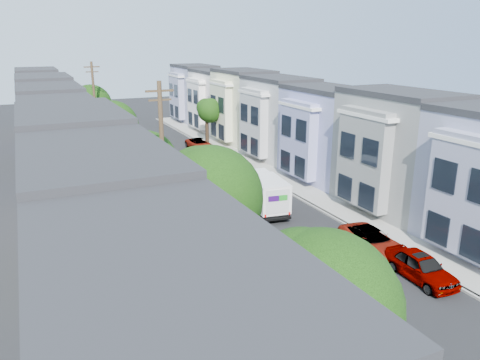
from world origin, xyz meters
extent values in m
plane|color=black|center=(0.00, 0.00, 0.00)|extent=(160.00, 160.00, 0.00)
cube|color=black|center=(0.00, 15.00, 0.01)|extent=(12.00, 70.00, 0.02)
cube|color=gray|center=(-6.05, 15.00, 0.07)|extent=(0.30, 70.00, 0.15)
cube|color=gray|center=(6.05, 15.00, 0.07)|extent=(0.30, 70.00, 0.15)
cube|color=gray|center=(-7.35, 15.00, 0.07)|extent=(2.60, 70.00, 0.15)
cube|color=gray|center=(7.35, 15.00, 0.07)|extent=(2.60, 70.00, 0.15)
cube|color=gold|center=(0.00, 15.00, 0.00)|extent=(0.12, 70.00, 0.01)
cube|color=#9497CB|center=(-11.15, 15.00, 0.00)|extent=(5.00, 70.00, 8.50)
cube|color=#9497CB|center=(11.15, 15.00, 0.00)|extent=(5.00, 70.00, 8.50)
sphere|color=#265D12|center=(-6.30, -13.93, 4.91)|extent=(4.70, 4.70, 4.70)
cylinder|color=black|center=(-6.60, -5.31, 1.98)|extent=(0.44, 0.44, 3.96)
sphere|color=#265D12|center=(-6.30, -5.31, 5.61)|extent=(4.70, 4.70, 4.70)
cylinder|color=black|center=(-6.60, 6.57, 1.47)|extent=(0.44, 0.44, 2.94)
sphere|color=#265D12|center=(-6.30, 6.57, 4.43)|extent=(4.27, 4.27, 4.27)
cylinder|color=black|center=(-6.60, 18.73, 1.60)|extent=(0.44, 0.44, 3.19)
sphere|color=#265D12|center=(-6.30, 18.73, 4.84)|extent=(4.70, 4.70, 4.70)
cylinder|color=black|center=(-6.60, 31.84, 1.75)|extent=(0.44, 0.44, 3.51)
sphere|color=#265D12|center=(-6.30, 31.84, 5.15)|extent=(4.70, 4.70, 4.70)
cylinder|color=black|center=(6.60, 28.70, 1.57)|extent=(0.44, 0.44, 3.13)
sphere|color=#265D12|center=(6.90, 28.70, 4.17)|extent=(2.95, 2.95, 2.95)
cylinder|color=#42301E|center=(-6.30, 2.00, 5.00)|extent=(0.26, 0.26, 10.00)
cube|color=#42301E|center=(-6.30, 2.00, 9.60)|extent=(1.60, 0.12, 0.12)
cylinder|color=#42301E|center=(-6.30, 28.00, 5.00)|extent=(0.26, 0.26, 10.00)
cube|color=#42301E|center=(-6.30, 28.00, 9.60)|extent=(1.60, 0.12, 0.12)
cube|color=silver|center=(2.18, 4.63, 1.65)|extent=(2.13, 3.81, 2.08)
cube|color=silver|center=(2.18, 7.42, 1.57)|extent=(2.13, 1.77, 1.92)
cube|color=black|center=(2.18, 5.43, 0.51)|extent=(1.96, 5.47, 0.21)
cube|color=#2D0A51|center=(1.87, 2.72, 1.90)|extent=(0.80, 0.04, 0.39)
cube|color=#198C1E|center=(2.58, 2.72, 1.90)|extent=(0.62, 0.04, 0.39)
cylinder|color=black|center=(1.23, 3.58, 0.40)|extent=(0.25, 0.80, 0.80)
cylinder|color=black|center=(3.14, 3.58, 0.40)|extent=(0.25, 0.80, 0.80)
cylinder|color=black|center=(1.23, 7.16, 0.40)|extent=(0.25, 0.80, 0.80)
cylinder|color=black|center=(3.14, 7.16, 0.40)|extent=(0.25, 0.80, 0.80)
imported|color=black|center=(2.55, 14.32, 0.66)|extent=(1.94, 4.43, 1.32)
imported|color=black|center=(-4.90, -8.78, 0.69)|extent=(2.66, 5.14, 1.38)
imported|color=silver|center=(-4.90, 0.22, 0.61)|extent=(2.45, 4.56, 1.22)
imported|color=maroon|center=(-4.90, 12.85, 0.69)|extent=(1.66, 4.20, 1.38)
imported|color=#555555|center=(4.90, -7.35, 0.75)|extent=(1.99, 4.70, 1.50)
imported|color=white|center=(4.90, -3.39, 0.66)|extent=(2.62, 4.95, 1.33)
imported|color=black|center=(4.90, 17.39, 0.66)|extent=(1.80, 4.15, 1.32)
imported|color=black|center=(4.90, 26.91, 0.61)|extent=(2.35, 4.55, 1.23)
camera|label=1|loc=(-13.27, -23.64, 12.33)|focal=35.00mm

